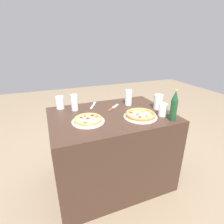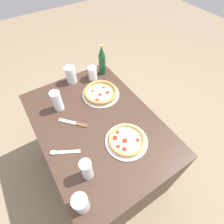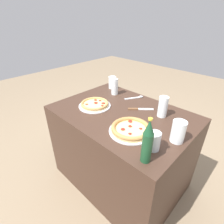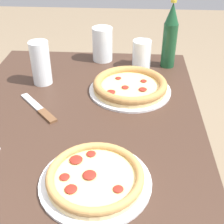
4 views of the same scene
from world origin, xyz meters
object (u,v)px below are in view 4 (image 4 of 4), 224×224
pizza_margherita (130,86)px  glass_red_wine (142,55)px  glass_cola (41,65)px  glass_orange_juice (102,46)px  beer_bottle (170,36)px  pizza_salami (95,178)px  knife (39,109)px

pizza_margherita → glass_red_wine: bearing=-11.8°
glass_red_wine → glass_cola: size_ratio=0.71×
pizza_margherita → glass_orange_juice: glass_orange_juice is taller
glass_red_wine → beer_bottle: 0.13m
pizza_margherita → pizza_salami: bearing=170.6°
glass_orange_juice → glass_red_wine: bearing=-111.5°
pizza_salami → knife: bearing=35.3°
pizza_salami → glass_orange_juice: bearing=3.8°
beer_bottle → knife: size_ratio=1.56×
knife → glass_orange_juice: bearing=-22.7°
glass_cola → knife: 0.20m
pizza_margherita → glass_cola: 0.33m
glass_orange_juice → knife: glass_orange_juice is taller
pizza_salami → pizza_margherita: bearing=-9.4°
glass_cola → knife: (-0.18, -0.03, -0.07)m
pizza_salami → glass_red_wine: 0.66m
pizza_margherita → glass_orange_juice: (0.26, 0.12, 0.04)m
pizza_margherita → glass_orange_juice: size_ratio=2.08×
pizza_salami → knife: (0.31, 0.22, -0.01)m
pizza_salami → pizza_margherita: pizza_margherita is taller
pizza_salami → beer_bottle: 0.71m
glass_orange_juice → glass_cola: bearing=137.4°
beer_bottle → knife: (-0.36, 0.44, -0.12)m
pizza_margherita → beer_bottle: beer_bottle is taller
pizza_salami → pizza_margherita: size_ratio=0.93×
beer_bottle → glass_red_wine: bearing=101.0°
glass_orange_juice → glass_cola: glass_cola is taller
glass_cola → glass_orange_juice: bearing=-42.6°
pizza_salami → glass_red_wine: size_ratio=2.38×
pizza_margherita → glass_red_wine: 0.21m
pizza_salami → knife: size_ratio=1.58×
glass_cola → knife: size_ratio=0.94×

